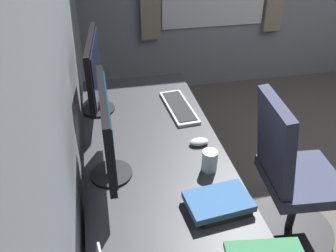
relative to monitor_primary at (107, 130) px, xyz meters
name	(u,v)px	position (x,y,z in m)	size (l,w,h in m)	color
wall_back	(50,47)	(0.23, 0.20, 0.31)	(4.59, 0.10, 2.60)	#8C939E
desk	(158,174)	(0.03, -0.23, -0.32)	(2.04, 0.72, 0.73)	#38383D
monitor_primary	(107,130)	(0.00, 0.00, 0.00)	(0.56, 0.20, 0.44)	black
monitor_secondary	(94,71)	(0.63, 0.03, 0.01)	(0.58, 0.20, 0.46)	black
keyboard_main	(179,107)	(0.54, -0.46, -0.25)	(0.43, 0.17, 0.02)	silver
mouse_main	(199,142)	(0.15, -0.47, -0.24)	(0.06, 0.10, 0.03)	silver
book_stack_near	(219,203)	(-0.31, -0.43, -0.23)	(0.20, 0.29, 0.05)	black
coffee_mug	(209,160)	(-0.06, -0.47, -0.20)	(0.12, 0.08, 0.11)	silver
office_chair	(289,181)	(0.05, -1.01, -0.53)	(0.56, 0.57, 0.97)	#383D56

